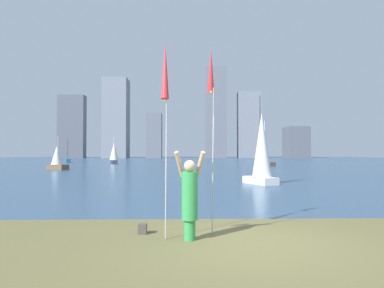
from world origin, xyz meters
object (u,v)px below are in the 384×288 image
object	(u,v)px
kite_flag_left	(165,76)
sailboat_2	(114,153)
sailboat_6	(68,160)
kite_flag_right	(211,77)
person	(190,196)
bag	(143,229)
sailboat_3	(262,151)
sailboat_1	(57,159)
sailboat_5	(265,163)

from	to	relation	value
kite_flag_left	sailboat_2	bearing A→B (deg)	102.65
sailboat_6	kite_flag_right	bearing A→B (deg)	-68.30
person	bag	distance (m)	1.38
person	sailboat_3	size ratio (longest dim) A/B	0.36
sailboat_6	kite_flag_left	bearing A→B (deg)	-69.57
person	bag	bearing A→B (deg)	146.39
person	sailboat_6	bearing A→B (deg)	105.76
person	sailboat_2	distance (m)	46.60
sailboat_1	sailboat_6	size ratio (longest dim) A/B	0.86
sailboat_1	person	bearing A→B (deg)	-65.25
person	sailboat_2	bearing A→B (deg)	98.08
sailboat_3	sailboat_5	distance (m)	26.15
person	sailboat_3	xyz separation A→B (m)	(4.14, 11.86, 0.96)
bag	sailboat_3	world-z (taller)	sailboat_3
sailboat_1	sailboat_3	distance (m)	23.25
sailboat_1	sailboat_2	world-z (taller)	sailboat_2
kite_flag_left	sailboat_6	size ratio (longest dim) A/B	1.01
sailboat_2	sailboat_1	bearing A→B (deg)	-96.81
sailboat_1	sailboat_2	bearing A→B (deg)	83.19
bag	sailboat_3	size ratio (longest dim) A/B	0.04
sailboat_1	sailboat_5	world-z (taller)	sailboat_5
bag	sailboat_1	bearing A→B (deg)	113.43
kite_flag_left	sailboat_6	world-z (taller)	kite_flag_left
sailboat_2	sailboat_5	xyz separation A→B (m)	(21.01, -8.12, -1.23)
bag	sailboat_1	distance (m)	29.68
bag	sailboat_6	distance (m)	54.29
kite_flag_left	bag	world-z (taller)	kite_flag_left
bag	kite_flag_right	bearing A→B (deg)	5.77
sailboat_2	kite_flag_left	bearing A→B (deg)	-77.35
kite_flag_right	sailboat_5	distance (m)	37.95
sailboat_3	sailboat_6	xyz separation A→B (m)	(-23.87, 39.64, -1.48)
kite_flag_left	kite_flag_right	size ratio (longest dim) A/B	0.97
person	sailboat_2	world-z (taller)	sailboat_2
kite_flag_right	sailboat_2	xyz separation A→B (m)	(-11.19, 44.65, -1.87)
kite_flag_right	bag	bearing A→B (deg)	-174.23
kite_flag_left	sailboat_2	size ratio (longest dim) A/B	0.96
kite_flag_right	sailboat_5	xyz separation A→B (m)	(9.82, 36.53, -3.10)
sailboat_1	sailboat_5	xyz separation A→B (m)	(23.11, 9.46, -0.71)
person	kite_flag_left	xyz separation A→B (m)	(-0.49, -0.15, 2.38)
person	bag	size ratio (longest dim) A/B	8.34
bag	sailboat_2	world-z (taller)	sailboat_2
person	sailboat_5	size ratio (longest dim) A/B	0.31
kite_flag_left	sailboat_6	distance (m)	55.19
sailboat_6	bag	bearing A→B (deg)	-69.83
sailboat_5	sailboat_3	bearing A→B (deg)	-103.65
person	kite_flag_right	bearing A→B (deg)	49.76
sailboat_5	person	bearing A→B (deg)	-105.47
sailboat_3	sailboat_5	bearing A→B (deg)	76.35
kite_flag_right	sailboat_5	size ratio (longest dim) A/B	0.70
sailboat_3	sailboat_5	world-z (taller)	sailboat_5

